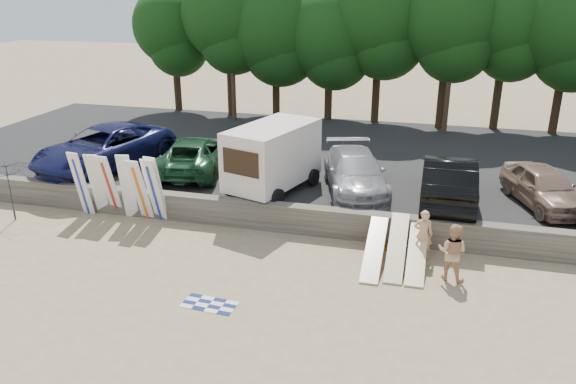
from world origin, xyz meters
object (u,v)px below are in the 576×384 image
beachgoer_a (423,234)px  beachgoer_b (452,252)px  box_trailer (273,155)px  cooler (404,247)px  car_3 (449,180)px  car_4 (544,187)px  car_0 (104,148)px  beach_umbrella (9,192)px  car_2 (355,172)px  car_1 (195,154)px

beachgoer_a → beachgoer_b: size_ratio=0.93×
box_trailer → cooler: 6.21m
car_3 → beachgoer_b: bearing=92.0°
car_4 → beachgoer_b: size_ratio=2.39×
car_4 → beachgoer_a: bearing=-154.9°
car_0 → box_trailer: bearing=9.8°
cooler → beach_umbrella: 14.34m
beachgoer_b → car_2: bearing=-38.0°
box_trailer → beachgoer_b: 7.99m
box_trailer → car_0: (-7.87, 0.90, -0.55)m
cooler → beach_umbrella: bearing=161.5°
car_2 → beach_umbrella: bearing=-175.5°
beach_umbrella → beachgoer_b: bearing=-1.5°
car_1 → cooler: bearing=146.4°
car_4 → beachgoer_a: (-4.07, -3.95, -0.59)m
beachgoer_a → beachgoer_b: (0.87, -1.17, 0.06)m
car_4 → beachgoer_b: (-3.20, -5.12, -0.53)m
car_3 → beachgoer_b: 4.64m
car_2 → car_4: size_ratio=1.23×
car_4 → cooler: 6.02m
beachgoer_a → beach_umbrella: size_ratio=0.66×
beach_umbrella → car_3: bearing=15.0°
car_1 → cooler: car_1 is taller
box_trailer → car_2: bearing=31.2°
box_trailer → beachgoer_b: size_ratio=2.52×
car_2 → car_3: 3.49m
cooler → beach_umbrella: beach_umbrella is taller
car_1 → beachgoer_b: (10.58, -5.61, -0.56)m
beachgoer_a → car_3: bearing=-102.6°
cooler → car_4: bearing=14.9°
box_trailer → beachgoer_b: bearing=-14.5°
box_trailer → beachgoer_a: 6.69m
car_0 → car_2: car_0 is taller
car_1 → cooler: size_ratio=14.23×
car_4 → car_2: bearing=162.6°
beachgoer_a → beach_umbrella: (-14.84, -0.75, 0.30)m
box_trailer → car_2: box_trailer is taller
car_3 → beach_umbrella: 16.13m
car_1 → beachgoer_b: size_ratio=3.04×
car_4 → beachgoer_a: size_ratio=2.56×
beachgoer_a → beachgoer_b: bearing=126.3°
car_0 → car_3: car_0 is taller
box_trailer → beachgoer_a: box_trailer is taller
beachgoer_a → cooler: 0.95m
beach_umbrella → car_0: bearing=76.2°
car_0 → car_2: bearing=15.6°
car_3 → beachgoer_b: size_ratio=2.99×
box_trailer → cooler: (5.26, -2.63, -1.99)m
car_0 → car_1: 4.04m
car_4 → beachgoer_b: car_4 is taller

